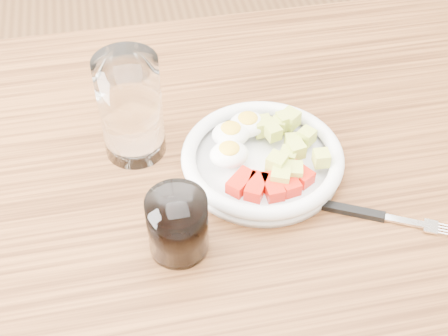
# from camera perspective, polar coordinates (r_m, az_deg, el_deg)

# --- Properties ---
(dining_table) EXTENTS (1.50, 0.90, 0.77)m
(dining_table) POSITION_cam_1_polar(r_m,az_deg,el_deg) (0.98, 0.69, -5.62)
(dining_table) COLOR brown
(dining_table) RESTS_ON ground
(bowl) EXTENTS (0.24, 0.24, 0.05)m
(bowl) POSITION_cam_1_polar(r_m,az_deg,el_deg) (0.92, 3.44, 1.05)
(bowl) COLOR white
(bowl) RESTS_ON dining_table
(fork) EXTENTS (0.19, 0.11, 0.01)m
(fork) POSITION_cam_1_polar(r_m,az_deg,el_deg) (0.89, 13.15, -4.13)
(fork) COLOR black
(fork) RESTS_ON dining_table
(water_glass) EXTENTS (0.09, 0.09, 0.17)m
(water_glass) POSITION_cam_1_polar(r_m,az_deg,el_deg) (0.92, -8.53, 5.49)
(water_glass) COLOR white
(water_glass) RESTS_ON dining_table
(coffee_glass) EXTENTS (0.08, 0.08, 0.09)m
(coffee_glass) POSITION_cam_1_polar(r_m,az_deg,el_deg) (0.81, -4.25, -5.22)
(coffee_glass) COLOR white
(coffee_glass) RESTS_ON dining_table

